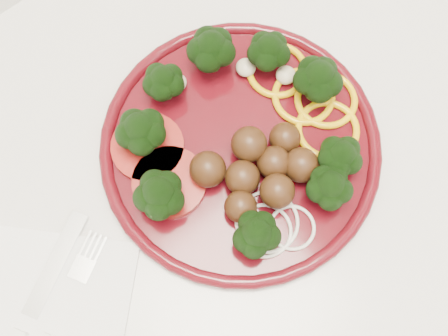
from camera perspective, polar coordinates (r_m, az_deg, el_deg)
counter at (r=1.04m, az=3.24°, el=-4.66°), size 2.40×0.60×0.90m
plate at (r=0.58m, az=2.00°, el=2.61°), size 0.30×0.30×0.06m
napkin at (r=0.59m, az=-18.15°, el=-14.28°), size 0.24×0.24×0.00m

